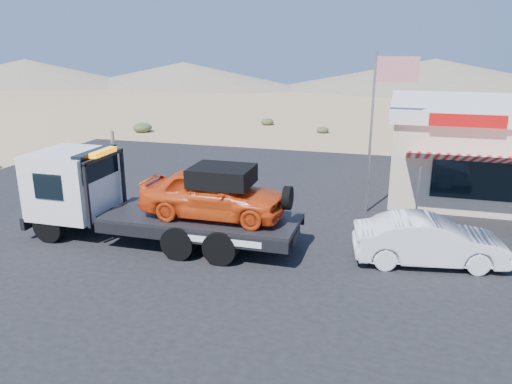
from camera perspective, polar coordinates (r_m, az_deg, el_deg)
ground at (r=16.60m, az=-5.15°, el=-5.78°), size 120.00×120.00×0.00m
asphalt_lot at (r=18.75m, az=3.85°, el=-3.01°), size 32.00×24.00×0.02m
tow_truck at (r=16.46m, az=-11.65°, el=-0.35°), size 8.89×2.64×2.97m
white_sedan at (r=15.61m, az=19.16°, el=-5.27°), size 4.55×2.21×1.44m
flagpole at (r=18.97m, az=13.84°, el=8.47°), size 1.55×0.10×6.00m
desert_scrub at (r=30.09m, az=-23.20°, el=3.84°), size 22.07×33.03×0.74m
distant_hills at (r=71.24m, az=3.41°, el=13.18°), size 126.00×48.00×4.20m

